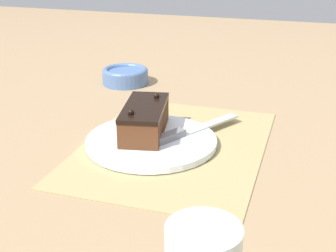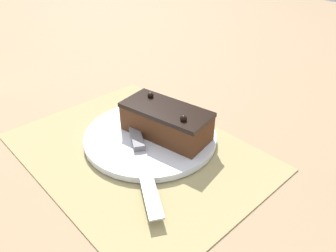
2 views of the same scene
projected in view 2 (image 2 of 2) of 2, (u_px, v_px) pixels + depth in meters
The scene contains 5 objects.
ground_plane at pixel (137, 152), 0.61m from camera, with size 3.00×3.00×0.00m, color #9E7F5B.
placemat_woven at pixel (137, 151), 0.60m from camera, with size 0.46×0.34×0.00m, color tan.
cake_plate at pixel (150, 136), 0.63m from camera, with size 0.25×0.25×0.01m.
chocolate_cake at pixel (166, 121), 0.61m from camera, with size 0.18×0.11×0.07m.
serving_knife at pixel (140, 151), 0.57m from camera, with size 0.21×0.13×0.01m.
Camera 2 is at (0.39, -0.29, 0.37)m, focal length 35.00 mm.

